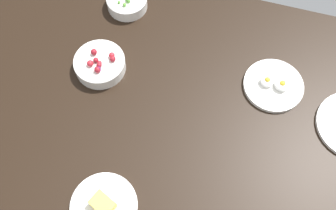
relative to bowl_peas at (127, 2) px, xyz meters
The scene contains 5 objects.
dining_table 42.69cm from the bowl_peas, 125.83° to the left, with size 144.77×100.74×4.00cm, color black.
bowl_peas is the anchor object (origin of this frame).
plate_eggs 57.86cm from the bowl_peas, 161.96° to the left, with size 19.06×19.06×4.65cm.
bowl_berries 26.64cm from the bowl_peas, 89.53° to the left, with size 16.53×16.53×6.24cm.
plate_cheese 70.37cm from the bowl_peas, 103.35° to the left, with size 18.67×18.67×4.78cm.
Camera 1 is at (-14.47, 50.26, 114.21)cm, focal length 41.94 mm.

